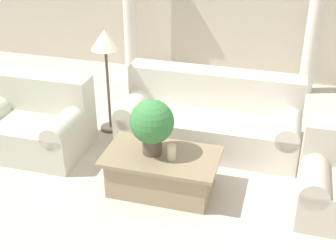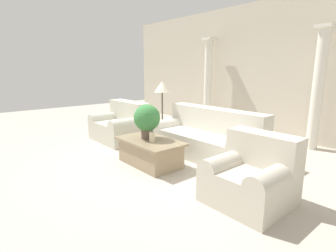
# 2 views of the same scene
# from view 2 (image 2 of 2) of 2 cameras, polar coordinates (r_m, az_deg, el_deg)

# --- Properties ---
(ground_plane) EXTENTS (16.00, 16.00, 0.00)m
(ground_plane) POSITION_cam_2_polar(r_m,az_deg,el_deg) (4.78, -0.64, -7.49)
(ground_plane) COLOR #BCB2A3
(wall_back) EXTENTS (10.00, 0.06, 3.20)m
(wall_back) POSITION_cam_2_polar(r_m,az_deg,el_deg) (6.92, 20.09, 11.44)
(wall_back) COLOR beige
(wall_back) RESTS_ON ground_plane
(sofa_long) EXTENTS (2.18, 0.93, 0.88)m
(sofa_long) POSITION_cam_2_polar(r_m,az_deg,el_deg) (5.04, 8.56, -2.46)
(sofa_long) COLOR beige
(sofa_long) RESTS_ON ground_plane
(loveseat) EXTENTS (1.26, 0.93, 0.88)m
(loveseat) POSITION_cam_2_polar(r_m,az_deg,el_deg) (6.15, -10.21, 0.25)
(loveseat) COLOR beige
(loveseat) RESTS_ON ground_plane
(coffee_table) EXTENTS (1.21, 0.70, 0.44)m
(coffee_table) POSITION_cam_2_polar(r_m,az_deg,el_deg) (4.54, -3.91, -5.62)
(coffee_table) COLOR #998466
(coffee_table) RESTS_ON ground_plane
(potted_plant) EXTENTS (0.46, 0.46, 0.60)m
(potted_plant) POSITION_cam_2_polar(r_m,az_deg,el_deg) (4.50, -4.60, 1.55)
(potted_plant) COLOR brown
(potted_plant) RESTS_ON coffee_table
(pillar_candle) EXTENTS (0.09, 0.09, 0.16)m
(pillar_candle) POSITION_cam_2_polar(r_m,az_deg,el_deg) (4.34, -3.52, -2.42)
(pillar_candle) COLOR beige
(pillar_candle) RESTS_ON coffee_table
(floor_lamp) EXTENTS (0.36, 0.36, 1.36)m
(floor_lamp) POSITION_cam_2_polar(r_m,az_deg,el_deg) (5.85, -1.27, 7.56)
(floor_lamp) COLOR #4C473D
(floor_lamp) RESTS_ON ground_plane
(column_left) EXTENTS (0.31, 0.31, 2.44)m
(column_left) POSITION_cam_2_polar(r_m,az_deg,el_deg) (7.50, 8.71, 9.35)
(column_left) COLOR silver
(column_left) RESTS_ON ground_plane
(column_right) EXTENTS (0.31, 0.31, 2.44)m
(column_right) POSITION_cam_2_polar(r_m,az_deg,el_deg) (6.02, 29.88, 7.17)
(column_right) COLOR silver
(column_right) RESTS_ON ground_plane
(armchair) EXTENTS (0.92, 0.88, 0.85)m
(armchair) POSITION_cam_2_polar(r_m,az_deg,el_deg) (3.42, 17.72, -10.20)
(armchair) COLOR beige
(armchair) RESTS_ON ground_plane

